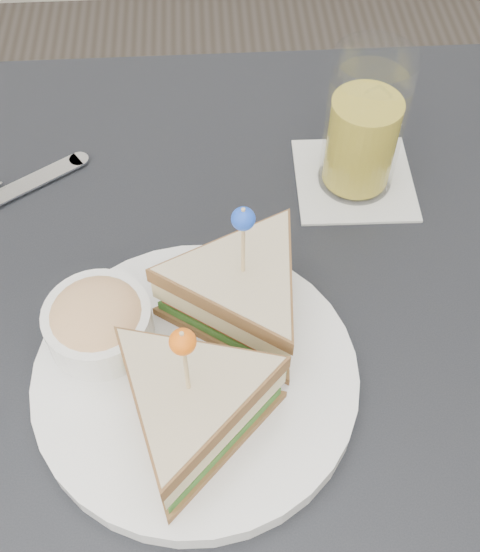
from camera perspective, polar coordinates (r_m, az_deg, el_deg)
name	(u,v)px	position (r m, az deg, el deg)	size (l,w,h in m)	color
ground_plane	(235,543)	(1.34, -0.43, -21.12)	(3.50, 3.50, 0.00)	#3F3833
table	(231,357)	(0.71, -0.76, -6.72)	(0.80, 0.80, 0.75)	black
plate_meal	(201,352)	(0.57, -3.23, -6.28)	(0.34, 0.34, 0.16)	white
drink_set	(363,131)	(0.72, 10.12, 11.72)	(0.13, 0.13, 0.16)	silver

